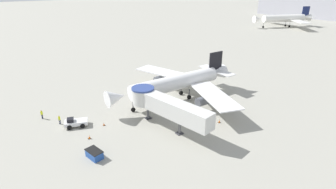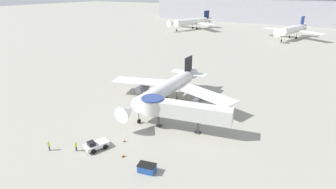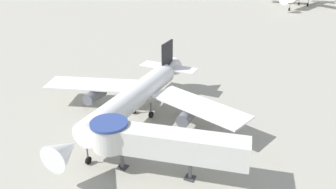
{
  "view_description": "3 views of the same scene",
  "coord_description": "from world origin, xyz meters",
  "px_view_note": "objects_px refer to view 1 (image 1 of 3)",
  "views": [
    {
      "loc": [
        42.95,
        -29.85,
        22.94
      ],
      "look_at": [
        5.89,
        -2.82,
        3.51
      ],
      "focal_mm": 28.0,
      "sensor_mm": 36.0,
      "label": 1
    },
    {
      "loc": [
        29.54,
        -45.63,
        24.63
      ],
      "look_at": [
        5.69,
        -3.05,
        4.88
      ],
      "focal_mm": 28.0,
      "sensor_mm": 36.0,
      "label": 2
    },
    {
      "loc": [
        22.87,
        -32.95,
        23.26
      ],
      "look_at": [
        7.58,
        2.01,
        5.33
      ],
      "focal_mm": 35.0,
      "sensor_mm": 36.0,
      "label": 3
    }
  ],
  "objects_px": {
    "jet_bridge": "(163,105)",
    "service_container_blue": "(94,154)",
    "ground_crew_wing_walker": "(42,114)",
    "ground_crew_marshaller": "(59,119)",
    "pushback_tug_white": "(76,122)",
    "traffic_cone_apron_front": "(89,137)",
    "traffic_cone_starboard_wing": "(219,121)",
    "main_airplane": "(179,82)",
    "traffic_cone_near_nose": "(104,124)",
    "background_jet_navy_tail": "(285,18)"
  },
  "relations": [
    {
      "from": "ground_crew_wing_walker",
      "to": "ground_crew_marshaller",
      "type": "bearing_deg",
      "value": -94.7
    },
    {
      "from": "main_airplane",
      "to": "jet_bridge",
      "type": "height_order",
      "value": "main_airplane"
    },
    {
      "from": "traffic_cone_apron_front",
      "to": "service_container_blue",
      "type": "bearing_deg",
      "value": -12.8
    },
    {
      "from": "main_airplane",
      "to": "ground_crew_wing_walker",
      "type": "bearing_deg",
      "value": -105.15
    },
    {
      "from": "pushback_tug_white",
      "to": "ground_crew_wing_walker",
      "type": "xyz_separation_m",
      "value": [
        -6.38,
        -4.08,
        0.25
      ]
    },
    {
      "from": "pushback_tug_white",
      "to": "jet_bridge",
      "type": "bearing_deg",
      "value": 75.39
    },
    {
      "from": "ground_crew_wing_walker",
      "to": "traffic_cone_apron_front",
      "type": "bearing_deg",
      "value": -100.96
    },
    {
      "from": "main_airplane",
      "to": "background_jet_navy_tail",
      "type": "bearing_deg",
      "value": 112.95
    },
    {
      "from": "pushback_tug_white",
      "to": "traffic_cone_apron_front",
      "type": "xyz_separation_m",
      "value": [
        5.29,
        0.43,
        -0.4
      ]
    },
    {
      "from": "background_jet_navy_tail",
      "to": "traffic_cone_apron_front",
      "type": "bearing_deg",
      "value": -48.53
    },
    {
      "from": "main_airplane",
      "to": "pushback_tug_white",
      "type": "distance_m",
      "value": 22.04
    },
    {
      "from": "jet_bridge",
      "to": "service_container_blue",
      "type": "xyz_separation_m",
      "value": [
        1.67,
        -13.2,
        -3.49
      ]
    },
    {
      "from": "jet_bridge",
      "to": "service_container_blue",
      "type": "distance_m",
      "value": 13.76
    },
    {
      "from": "main_airplane",
      "to": "service_container_blue",
      "type": "bearing_deg",
      "value": -66.32
    },
    {
      "from": "jet_bridge",
      "to": "background_jet_navy_tail",
      "type": "bearing_deg",
      "value": 103.33
    },
    {
      "from": "pushback_tug_white",
      "to": "traffic_cone_near_nose",
      "type": "xyz_separation_m",
      "value": [
        2.68,
        4.04,
        -0.46
      ]
    },
    {
      "from": "jet_bridge",
      "to": "ground_crew_marshaller",
      "type": "bearing_deg",
      "value": -137.96
    },
    {
      "from": "ground_crew_marshaller",
      "to": "background_jet_navy_tail",
      "type": "height_order",
      "value": "background_jet_navy_tail"
    },
    {
      "from": "main_airplane",
      "to": "traffic_cone_near_nose",
      "type": "xyz_separation_m",
      "value": [
        1.43,
        -17.76,
        -3.46
      ]
    },
    {
      "from": "main_airplane",
      "to": "traffic_cone_starboard_wing",
      "type": "xyz_separation_m",
      "value": [
        12.64,
        -0.64,
        -3.43
      ]
    },
    {
      "from": "jet_bridge",
      "to": "main_airplane",
      "type": "bearing_deg",
      "value": 119.26
    },
    {
      "from": "traffic_cone_starboard_wing",
      "to": "main_airplane",
      "type": "bearing_deg",
      "value": 177.1
    },
    {
      "from": "traffic_cone_starboard_wing",
      "to": "jet_bridge",
      "type": "bearing_deg",
      "value": -119.76
    },
    {
      "from": "traffic_cone_apron_front",
      "to": "pushback_tug_white",
      "type": "bearing_deg",
      "value": -175.4
    },
    {
      "from": "main_airplane",
      "to": "background_jet_navy_tail",
      "type": "height_order",
      "value": "background_jet_navy_tail"
    },
    {
      "from": "main_airplane",
      "to": "ground_crew_wing_walker",
      "type": "xyz_separation_m",
      "value": [
        -7.62,
        -25.88,
        -2.75
      ]
    },
    {
      "from": "service_container_blue",
      "to": "traffic_cone_near_nose",
      "type": "distance_m",
      "value": 9.24
    },
    {
      "from": "ground_crew_wing_walker",
      "to": "traffic_cone_near_nose",
      "type": "bearing_deg",
      "value": -80.17
    },
    {
      "from": "traffic_cone_starboard_wing",
      "to": "traffic_cone_apron_front",
      "type": "relative_size",
      "value": 0.93
    },
    {
      "from": "traffic_cone_starboard_wing",
      "to": "ground_crew_wing_walker",
      "type": "xyz_separation_m",
      "value": [
        -20.26,
        -25.24,
        0.68
      ]
    },
    {
      "from": "jet_bridge",
      "to": "ground_crew_wing_walker",
      "type": "relative_size",
      "value": 9.74
    },
    {
      "from": "jet_bridge",
      "to": "service_container_blue",
      "type": "relative_size",
      "value": 5.87
    },
    {
      "from": "service_container_blue",
      "to": "traffic_cone_apron_front",
      "type": "relative_size",
      "value": 3.92
    },
    {
      "from": "jet_bridge",
      "to": "traffic_cone_starboard_wing",
      "type": "bearing_deg",
      "value": 50.31
    },
    {
      "from": "jet_bridge",
      "to": "ground_crew_wing_walker",
      "type": "bearing_deg",
      "value": -142.69
    },
    {
      "from": "main_airplane",
      "to": "ground_crew_wing_walker",
      "type": "distance_m",
      "value": 27.12
    },
    {
      "from": "background_jet_navy_tail",
      "to": "traffic_cone_starboard_wing",
      "type": "bearing_deg",
      "value": -41.64
    },
    {
      "from": "ground_crew_wing_walker",
      "to": "pushback_tug_white",
      "type": "bearing_deg",
      "value": -89.46
    },
    {
      "from": "main_airplane",
      "to": "pushback_tug_white",
      "type": "bearing_deg",
      "value": -92.01
    },
    {
      "from": "service_container_blue",
      "to": "traffic_cone_apron_front",
      "type": "distance_m",
      "value": 5.41
    },
    {
      "from": "pushback_tug_white",
      "to": "background_jet_navy_tail",
      "type": "bearing_deg",
      "value": 128.9
    },
    {
      "from": "traffic_cone_starboard_wing",
      "to": "traffic_cone_near_nose",
      "type": "bearing_deg",
      "value": -123.21
    },
    {
      "from": "traffic_cone_apron_front",
      "to": "ground_crew_wing_walker",
      "type": "distance_m",
      "value": 12.52
    },
    {
      "from": "ground_crew_wing_walker",
      "to": "background_jet_navy_tail",
      "type": "height_order",
      "value": "background_jet_navy_tail"
    },
    {
      "from": "service_container_blue",
      "to": "background_jet_navy_tail",
      "type": "relative_size",
      "value": 0.08
    },
    {
      "from": "traffic_cone_apron_front",
      "to": "background_jet_navy_tail",
      "type": "relative_size",
      "value": 0.02
    },
    {
      "from": "main_airplane",
      "to": "traffic_cone_apron_front",
      "type": "relative_size",
      "value": 43.5
    },
    {
      "from": "service_container_blue",
      "to": "ground_crew_wing_walker",
      "type": "xyz_separation_m",
      "value": [
        -16.94,
        -3.31,
        0.4
      ]
    },
    {
      "from": "traffic_cone_starboard_wing",
      "to": "service_container_blue",
      "type": "bearing_deg",
      "value": -98.61
    },
    {
      "from": "main_airplane",
      "to": "traffic_cone_near_nose",
      "type": "height_order",
      "value": "main_airplane"
    }
  ]
}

